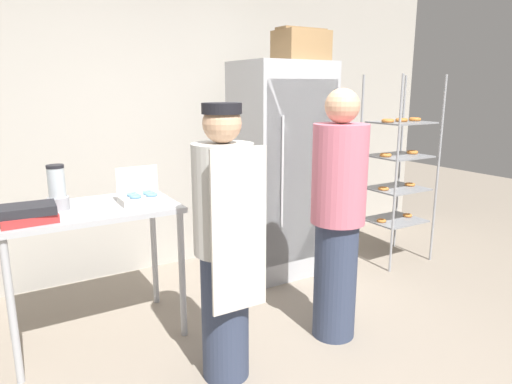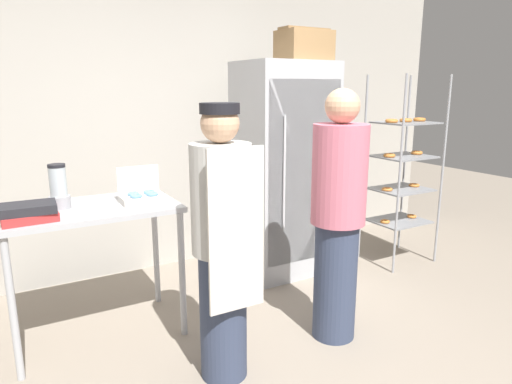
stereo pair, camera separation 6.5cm
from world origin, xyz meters
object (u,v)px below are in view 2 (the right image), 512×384
Objects in this scene: person_customer at (338,216)px; cardboard_storage_box at (304,45)px; person_baker at (222,242)px; baking_rack at (402,170)px; blender_pitcher at (59,189)px; binder_stack at (29,213)px; donut_box at (142,196)px; refrigerator at (284,170)px.

cardboard_storage_box is at bearing 66.33° from person_customer.
cardboard_storage_box is 2.13m from person_baker.
person_baker is 0.95× the size of person_customer.
baking_rack reaches higher than blender_pitcher.
cardboard_storage_box is at bearing 40.10° from person_baker.
binder_stack is 1.16m from person_baker.
baking_rack is at bearing 1.29° from donut_box.
donut_box is 0.17× the size of person_customer.
blender_pitcher is at bearing 179.12° from baking_rack.
person_baker is at bearing -36.07° from binder_stack.
binder_stack is at bearing -165.91° from refrigerator.
refrigerator is 1.49m from donut_box.
baking_rack is 1.53m from cardboard_storage_box.
refrigerator reaches higher than person_customer.
baking_rack is 6.15× the size of donut_box.
person_baker is (0.93, -0.68, -0.14)m from binder_stack.
baking_rack is (1.13, -0.36, -0.04)m from refrigerator.
person_customer is (-1.48, -0.82, -0.05)m from baking_rack.
cardboard_storage_box is (0.13, -0.08, 1.09)m from refrigerator.
refrigerator is 2.20m from binder_stack.
binder_stack is at bearing -131.66° from blender_pitcher.
person_customer reaches higher than binder_stack.
refrigerator reaches higher than blender_pitcher.
person_customer reaches higher than person_baker.
person_customer is (0.86, 0.03, 0.02)m from person_baker.
binder_stack is 0.71× the size of cardboard_storage_box.
baking_rack is 1.12× the size of person_baker.
person_customer is (1.79, -0.65, -0.12)m from binder_stack.
person_customer is at bearing -150.92° from baking_rack.
person_customer reaches higher than donut_box.
person_baker is at bearing -134.85° from refrigerator.
refrigerator is 1.97m from blender_pitcher.
person_baker reaches higher than donut_box.
refrigerator is 6.14× the size of binder_stack.
cardboard_storage_box is at bearing 11.27° from binder_stack.
blender_pitcher is (-0.51, 0.10, 0.09)m from donut_box.
donut_box is at bearing -167.82° from cardboard_storage_box.
donut_box is 0.18× the size of person_baker.
refrigerator is 4.37× the size of cardboard_storage_box.
blender_pitcher is at bearing -173.59° from cardboard_storage_box.
blender_pitcher is 2.31m from cardboard_storage_box.
baking_rack is at bearing 29.08° from person_customer.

